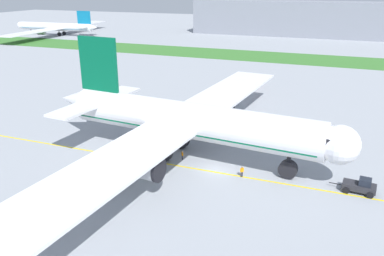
{
  "coord_description": "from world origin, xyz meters",
  "views": [
    {
      "loc": [
        16.38,
        -52.18,
        27.12
      ],
      "look_at": [
        -6.11,
        6.26,
        4.05
      ],
      "focal_mm": 36.96,
      "sensor_mm": 36.0,
      "label": 1
    }
  ],
  "objects": [
    {
      "name": "apron_taxi_line",
      "position": [
        0.0,
        -0.39,
        0.0
      ],
      "size": [
        280.0,
        0.36,
        0.01
      ],
      "primitive_type": "cube",
      "color": "yellow",
      "rests_on": "ground"
    },
    {
      "name": "ground_crew_wingwalker_port",
      "position": [
        -6.12,
        1.92,
        0.95
      ],
      "size": [
        0.43,
        0.47,
        1.56
      ],
      "color": "black",
      "rests_on": "ground"
    },
    {
      "name": "ground_plane",
      "position": [
        0.0,
        0.0,
        0.0
      ],
      "size": [
        600.0,
        600.0,
        0.0
      ],
      "primitive_type": "plane",
      "color": "#9399A0",
      "rests_on": "ground"
    },
    {
      "name": "airliner_foreground",
      "position": [
        -5.83,
        3.19,
        6.33
      ],
      "size": [
        52.15,
        81.89,
        18.66
      ],
      "color": "white",
      "rests_on": "ground"
    },
    {
      "name": "service_truck_baggage_loader",
      "position": [
        -8.77,
        53.64,
        1.67
      ],
      "size": [
        6.06,
        3.97,
        3.13
      ],
      "color": "#B21E19",
      "rests_on": "ground"
    },
    {
      "name": "grass_median_strip",
      "position": [
        0.0,
        102.11,
        0.05
      ],
      "size": [
        320.0,
        24.0,
        0.1
      ],
      "primitive_type": "cube",
      "color": "#38722D",
      "rests_on": "ground"
    },
    {
      "name": "ground_crew_marshaller_front",
      "position": [
        4.41,
        -0.46,
        1.03
      ],
      "size": [
        0.49,
        0.49,
        1.69
      ],
      "color": "black",
      "rests_on": "ground"
    },
    {
      "name": "terminal_building",
      "position": [
        -2.51,
        173.63,
        9.0
      ],
      "size": [
        126.95,
        20.0,
        18.0
      ],
      "primitive_type": "cube",
      "color": "gray",
      "rests_on": "ground"
    },
    {
      "name": "pushback_tug",
      "position": [
        20.67,
        0.82,
        1.01
      ],
      "size": [
        6.19,
        2.74,
        2.2
      ],
      "color": "#26262B",
      "rests_on": "ground"
    },
    {
      "name": "parked_airliner_far_left",
      "position": [
        -131.86,
        127.71,
        4.5
      ],
      "size": [
        51.01,
        83.29,
        13.26
      ],
      "color": "white",
      "rests_on": "ground"
    }
  ]
}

